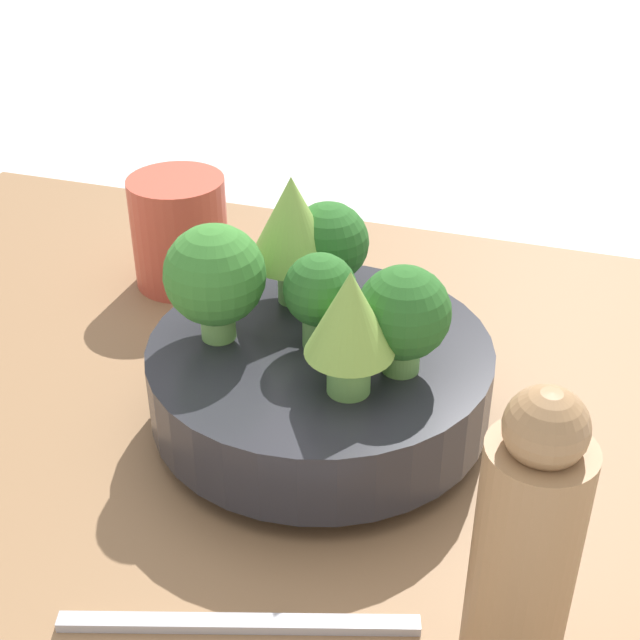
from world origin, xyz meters
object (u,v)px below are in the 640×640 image
fork (239,624)px  cup (180,232)px  pepper_mill (523,563)px  bowl (320,379)px

fork → cup: bearing=119.4°
cup → pepper_mill: 0.48m
bowl → cup: bearing=138.7°
bowl → fork: bowl is taller
pepper_mill → fork: pepper_mill is taller
bowl → fork: size_ratio=1.23×
cup → pepper_mill: pepper_mill is taller
cup → fork: size_ratio=0.52×
bowl → pepper_mill: pepper_mill is taller
fork → pepper_mill: bearing=3.0°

